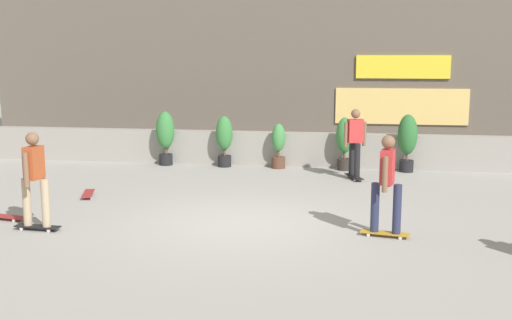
# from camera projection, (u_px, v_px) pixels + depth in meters

# --- Properties ---
(ground_plane) EXTENTS (48.00, 48.00, 0.00)m
(ground_plane) POSITION_uv_depth(u_px,v_px,m) (243.00, 224.00, 11.13)
(ground_plane) COLOR #9E9B96
(planter_wall) EXTENTS (18.00, 0.40, 0.90)m
(planter_wall) POSITION_uv_depth(u_px,v_px,m) (282.00, 149.00, 16.89)
(planter_wall) COLOR gray
(planter_wall) RESTS_ON ground
(building_backdrop) EXTENTS (20.00, 2.08, 6.50)m
(building_backdrop) POSITION_uv_depth(u_px,v_px,m) (297.00, 46.00, 20.32)
(building_backdrop) COLOR #60564C
(building_backdrop) RESTS_ON ground
(potted_plant_0) EXTENTS (0.49, 0.49, 1.46)m
(potted_plant_0) POSITION_uv_depth(u_px,v_px,m) (165.00, 134.00, 16.87)
(potted_plant_0) COLOR black
(potted_plant_0) RESTS_ON ground
(potted_plant_1) EXTENTS (0.45, 0.45, 1.36)m
(potted_plant_1) POSITION_uv_depth(u_px,v_px,m) (224.00, 138.00, 16.63)
(potted_plant_1) COLOR black
(potted_plant_1) RESTS_ON ground
(potted_plant_2) EXTENTS (0.36, 0.36, 1.18)m
(potted_plant_2) POSITION_uv_depth(u_px,v_px,m) (278.00, 145.00, 16.43)
(potted_plant_2) COLOR brown
(potted_plant_2) RESTS_ON ground
(potted_plant_3) EXTENTS (0.45, 0.45, 1.37)m
(potted_plant_3) POSITION_uv_depth(u_px,v_px,m) (345.00, 140.00, 16.14)
(potted_plant_3) COLOR #2D2823
(potted_plant_3) RESTS_ON ground
(potted_plant_4) EXTENTS (0.50, 0.50, 1.48)m
(potted_plant_4) POSITION_uv_depth(u_px,v_px,m) (407.00, 139.00, 15.88)
(potted_plant_4) COLOR black
(potted_plant_4) RESTS_ON ground
(skater_foreground) EXTENTS (0.82, 0.55, 1.70)m
(skater_foreground) POSITION_uv_depth(u_px,v_px,m) (387.00, 181.00, 10.17)
(skater_foreground) COLOR #BF8C26
(skater_foreground) RESTS_ON ground
(skater_by_wall_left) EXTENTS (0.81, 0.56, 1.70)m
(skater_by_wall_left) POSITION_uv_depth(u_px,v_px,m) (35.00, 176.00, 10.56)
(skater_by_wall_left) COLOR black
(skater_by_wall_left) RESTS_ON ground
(skater_by_wall_right) EXTENTS (0.53, 0.82, 1.70)m
(skater_by_wall_right) POSITION_uv_depth(u_px,v_px,m) (355.00, 141.00, 14.92)
(skater_by_wall_right) COLOR black
(skater_by_wall_right) RESTS_ON ground
(skateboard_near_camera) EXTENTS (0.43, 0.82, 0.08)m
(skateboard_near_camera) POSITION_uv_depth(u_px,v_px,m) (88.00, 194.00, 13.24)
(skateboard_near_camera) COLOR maroon
(skateboard_near_camera) RESTS_ON ground
(skateboard_aside) EXTENTS (0.82, 0.35, 0.08)m
(skateboard_aside) POSITION_uv_depth(u_px,v_px,m) (5.00, 216.00, 11.38)
(skateboard_aside) COLOR maroon
(skateboard_aside) RESTS_ON ground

